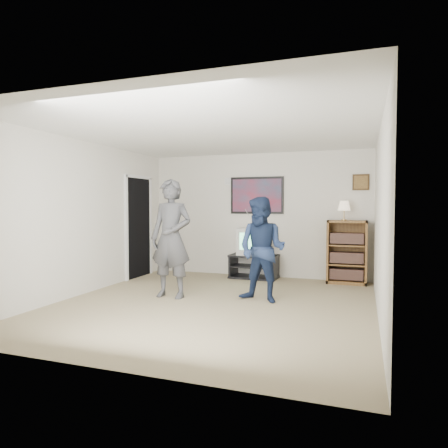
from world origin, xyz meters
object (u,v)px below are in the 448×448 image
Objects in this scene: crt_television at (255,241)px; person_short at (262,249)px; media_stand at (254,266)px; bookshelf at (347,252)px; person_tall at (171,238)px.

person_short is at bearing -71.24° from crt_television.
media_stand is at bearing 121.58° from person_short.
crt_television is 1.75m from bookshelf.
media_stand is at bearing 69.49° from person_tall.
person_tall is (-2.57, -2.08, 0.34)m from bookshelf.
person_tall reaches higher than person_short.
person_tall is at bearing -141.01° from bookshelf.
person_tall reaches higher than crt_television.
bookshelf is at bearing 40.12° from person_tall.
crt_television is 2.20m from person_tall.
person_short is (-1.15, -1.89, 0.20)m from bookshelf.
bookshelf is 0.74× the size of person_short.
person_short reaches higher than bookshelf.
person_tall is 1.18× the size of person_short.
crt_television is at bearing -178.35° from bookshelf.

